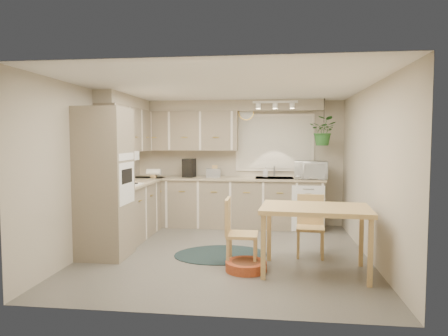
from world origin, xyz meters
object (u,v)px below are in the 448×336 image
(dining_table, at_px, (315,240))
(pet_bed, at_px, (246,266))
(chair_back, at_px, (310,226))
(braided_rug, at_px, (221,254))
(microwave, at_px, (311,168))
(chair_left, at_px, (242,233))

(dining_table, xyz_separation_m, pet_bed, (-0.85, -0.04, -0.35))
(chair_back, distance_m, braided_rug, 1.34)
(chair_back, xyz_separation_m, pet_bed, (-0.86, -0.74, -0.37))
(dining_table, bearing_deg, pet_bed, -177.21)
(chair_back, height_order, pet_bed, chair_back)
(pet_bed, height_order, microwave, microwave)
(braided_rug, relative_size, microwave, 2.28)
(braided_rug, bearing_deg, dining_table, -26.19)
(braided_rug, relative_size, pet_bed, 2.56)
(chair_back, height_order, microwave, microwave)
(dining_table, height_order, chair_left, chair_left)
(braided_rug, xyz_separation_m, microwave, (1.43, 1.80, 1.13))
(chair_back, xyz_separation_m, microwave, (0.16, 1.71, 0.71))
(dining_table, relative_size, microwave, 2.25)
(chair_left, relative_size, chair_back, 1.04)
(dining_table, xyz_separation_m, braided_rug, (-1.26, 0.62, -0.41))
(chair_left, height_order, microwave, microwave)
(chair_back, bearing_deg, braided_rug, 8.47)
(braided_rug, height_order, microwave, microwave)
(chair_left, distance_m, chair_back, 1.08)
(microwave, bearing_deg, braided_rug, -124.07)
(dining_table, bearing_deg, braided_rug, 153.81)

